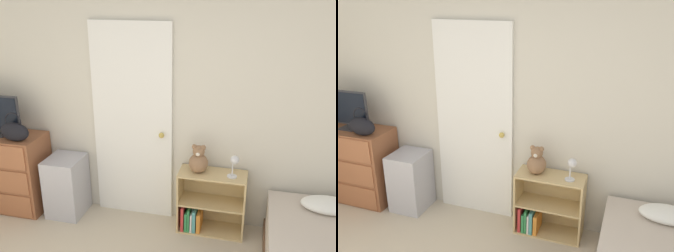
# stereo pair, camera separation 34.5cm
# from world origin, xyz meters

# --- Properties ---
(wall_back) EXTENTS (10.00, 0.06, 2.55)m
(wall_back) POSITION_xyz_m (0.00, 2.23, 1.27)
(wall_back) COLOR beige
(wall_back) RESTS_ON ground_plane
(door_closed) EXTENTS (0.83, 0.09, 2.06)m
(door_closed) POSITION_xyz_m (-0.44, 2.17, 1.03)
(door_closed) COLOR white
(door_closed) RESTS_ON ground_plane
(dresser) EXTENTS (0.86, 0.45, 0.86)m
(dresser) POSITION_xyz_m (-1.84, 1.95, 0.43)
(dresser) COLOR brown
(dresser) RESTS_ON ground_plane
(tv) EXTENTS (0.55, 0.16, 0.44)m
(tv) POSITION_xyz_m (-1.87, 1.94, 1.09)
(tv) COLOR #2D2D33
(tv) RESTS_ON dresser
(handbag) EXTENTS (0.32, 0.13, 0.31)m
(handbag) POSITION_xyz_m (-1.59, 1.83, 0.97)
(handbag) COLOR black
(handbag) RESTS_ON dresser
(storage_bin) EXTENTS (0.37, 0.40, 0.65)m
(storage_bin) POSITION_xyz_m (-1.14, 1.98, 0.33)
(storage_bin) COLOR #ADADB7
(storage_bin) RESTS_ON ground_plane
(bookshelf) EXTENTS (0.66, 0.30, 0.64)m
(bookshelf) POSITION_xyz_m (0.37, 2.04, 0.27)
(bookshelf) COLOR tan
(bookshelf) RESTS_ON ground_plane
(teddy_bear) EXTENTS (0.19, 0.19, 0.29)m
(teddy_bear) POSITION_xyz_m (0.28, 2.03, 0.77)
(teddy_bear) COLOR #8C6647
(teddy_bear) RESTS_ON bookshelf
(desk_lamp) EXTENTS (0.11, 0.10, 0.23)m
(desk_lamp) POSITION_xyz_m (0.62, 1.99, 0.80)
(desk_lamp) COLOR silver
(desk_lamp) RESTS_ON bookshelf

